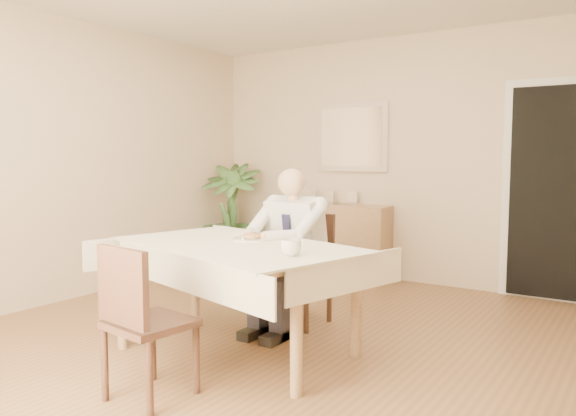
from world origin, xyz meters
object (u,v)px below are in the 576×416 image
Objects in this scene: seated_man at (285,242)px; potted_palm at (231,216)px; chair_near at (139,315)px; coffee_mug at (291,248)px; chair_far at (304,262)px; dining_table at (236,256)px; sideboard at (345,241)px.

potted_palm reaches higher than seated_man.
coffee_mug is (0.51, 0.71, 0.32)m from chair_near.
chair_far reaches higher than coffee_mug.
potted_palm reaches higher than dining_table.
potted_palm reaches higher than coffee_mug.
potted_palm is at bearing 128.47° from chair_near.
coffee_mug reaches higher than sideboard.
sideboard is (-0.56, 3.45, -0.08)m from chair_near.
seated_man is at bearing -76.28° from sideboard.
dining_table is 0.59m from seated_man.
seated_man is 0.96m from coffee_mug.
chair_near is at bearing -92.62° from chair_far.
seated_man is at bearing -94.10° from chair_far.
dining_table is 1.58× the size of seated_man.
dining_table is at bearing -94.10° from chair_far.
coffee_mug is 2.97m from sideboard.
coffee_mug is at bearing -69.51° from sideboard.
dining_table is 0.90m from chair_far.
chair_far is at bearing 104.87° from dining_table.
coffee_mug is at bearing -66.18° from chair_far.
potted_palm is at bearing 144.72° from dining_table.
seated_man is at bearing -41.47° from potted_palm.
seated_man is at bearing 104.87° from dining_table.
chair_far is 7.17× the size of coffee_mug.
dining_table is 2.27× the size of chair_near.
potted_palm reaches higher than chair_near.
sideboard is 1.42m from potted_palm.
dining_table is 0.60m from coffee_mug.
potted_palm is (-1.37, -0.30, 0.22)m from sideboard.
coffee_mug is (0.56, -0.18, 0.13)m from dining_table.
chair_far is 0.87× the size of sideboard.
potted_palm is at bearing -168.49° from sideboard.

